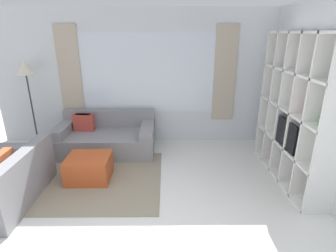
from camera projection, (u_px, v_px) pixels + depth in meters
wall_back at (148, 78)px, 5.34m from camera, size 6.24×0.11×2.70m
wall_right at (315, 97)px, 3.82m from camera, size 0.07×4.40×2.70m
area_rug at (71, 179)px, 4.24m from camera, size 2.92×1.87×0.01m
shelving_unit at (298, 111)px, 3.95m from camera, size 0.38×1.96×2.26m
couch_main at (106, 137)px, 5.19m from camera, size 1.86×1.00×0.74m
couch_side at (2, 183)px, 3.62m from camera, size 1.00×1.47×0.74m
ottoman at (89, 168)px, 4.17m from camera, size 0.67×0.57×0.40m
floor_lamp at (26, 73)px, 4.97m from camera, size 0.35×0.35×1.75m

